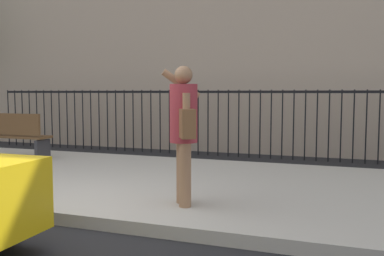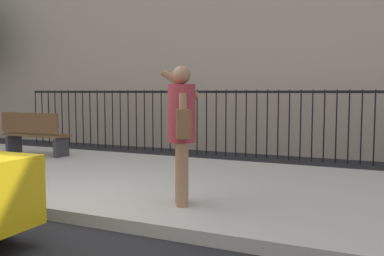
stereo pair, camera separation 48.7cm
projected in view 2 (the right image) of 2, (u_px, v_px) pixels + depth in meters
name	position (u px, v px, depth m)	size (l,w,h in m)	color
ground_plane	(43.00, 220.00, 5.21)	(60.00, 60.00, 0.00)	black
sidewalk	(140.00, 180.00, 7.19)	(28.00, 4.40, 0.15)	#B2ADA3
iron_fence	(221.00, 114.00, 10.45)	(12.03, 0.04, 1.60)	black
pedestrian_on_phone	(182.00, 125.00, 5.25)	(0.61, 0.72, 1.71)	#936B4C
street_bench	(34.00, 133.00, 9.46)	(1.60, 0.45, 0.95)	brown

